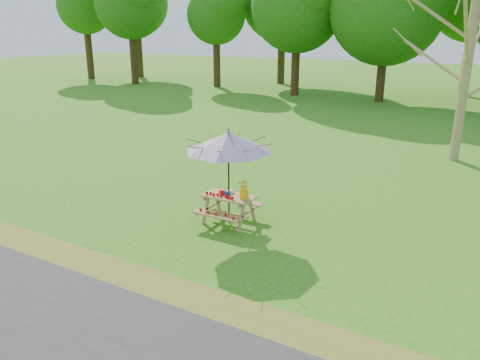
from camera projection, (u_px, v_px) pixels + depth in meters
The scene contains 6 objects.
ground at pixel (80, 196), 12.85m from camera, with size 120.00×120.00×0.00m, color #387316.
picnic_table at pixel (229, 209), 11.02m from camera, with size 1.20×1.32×0.67m.
patio_umbrella at pixel (228, 142), 10.53m from camera, with size 2.49×2.49×2.25m.
produce_bins at pixel (227, 192), 10.96m from camera, with size 0.31×0.35×0.13m.
tomatoes_row at pixel (219, 195), 10.83m from camera, with size 0.77×0.13×0.07m, color red, non-canonical shape.
flower_bucket at pixel (244, 188), 10.68m from camera, with size 0.35×0.33×0.47m.
Camera 1 is at (9.84, -8.28, 4.38)m, focal length 35.00 mm.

